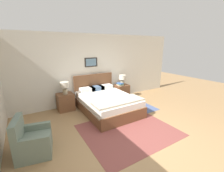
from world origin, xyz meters
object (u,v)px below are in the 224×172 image
object	(u,v)px
nightstand_by_door	(122,91)
table_lamp_by_door	(122,78)
table_lamp_near_window	(65,86)
armchair	(32,142)
bed	(107,102)
nightstand_near_window	(66,102)

from	to	relation	value
nightstand_by_door	table_lamp_by_door	size ratio (longest dim) A/B	1.39
table_lamp_near_window	table_lamp_by_door	world-z (taller)	same
armchair	nightstand_by_door	bearing A→B (deg)	129.12
bed	nightstand_near_window	world-z (taller)	bed
nightstand_near_window	nightstand_by_door	bearing A→B (deg)	0.00
nightstand_by_door	table_lamp_by_door	distance (m)	0.57
nightstand_near_window	nightstand_by_door	world-z (taller)	same
armchair	nightstand_near_window	size ratio (longest dim) A/B	1.41
nightstand_near_window	table_lamp_by_door	world-z (taller)	table_lamp_by_door
nightstand_by_door	armchair	bearing A→B (deg)	-152.11
nightstand_by_door	nightstand_near_window	bearing A→B (deg)	180.00
armchair	table_lamp_near_window	xyz separation A→B (m)	(1.17, 1.84, 0.58)
bed	armchair	xyz separation A→B (m)	(-2.34, -1.05, -0.03)
bed	nightstand_by_door	bearing A→B (deg)	34.61
bed	table_lamp_near_window	xyz separation A→B (m)	(-1.17, 0.79, 0.55)
armchair	table_lamp_near_window	bearing A→B (deg)	158.68
table_lamp_by_door	nightstand_by_door	bearing A→B (deg)	111.19
bed	table_lamp_by_door	distance (m)	1.53
nightstand_by_door	table_lamp_near_window	bearing A→B (deg)	-179.36
armchair	table_lamp_near_window	distance (m)	2.25
bed	nightstand_near_window	bearing A→B (deg)	145.39
nightstand_near_window	bed	bearing A→B (deg)	-34.61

